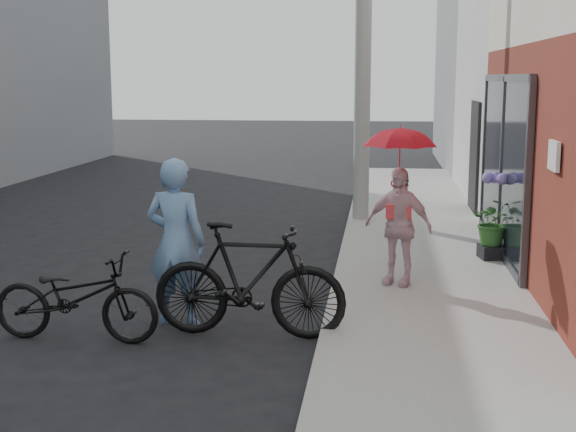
% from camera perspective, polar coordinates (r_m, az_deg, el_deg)
% --- Properties ---
extents(ground, '(80.00, 80.00, 0.00)m').
position_cam_1_polar(ground, '(8.57, -3.41, -7.79)').
color(ground, black).
rests_on(ground, ground).
extents(sidewalk, '(2.20, 24.00, 0.12)m').
position_cam_1_polar(sidewalk, '(10.37, 10.11, -4.44)').
color(sidewalk, '#999994').
rests_on(sidewalk, ground).
extents(curb, '(0.12, 24.00, 0.12)m').
position_cam_1_polar(curb, '(10.36, 3.67, -4.31)').
color(curb, '#9E9E99').
rests_on(curb, ground).
extents(utility_pole, '(0.28, 0.28, 7.00)m').
position_cam_1_polar(utility_pole, '(14.07, 5.39, 13.52)').
color(utility_pole, '#9E9E99').
rests_on(utility_pole, ground).
extents(officer, '(0.70, 0.51, 1.78)m').
position_cam_1_polar(officer, '(8.46, -7.96, -1.86)').
color(officer, '#6B91BE').
rests_on(officer, ground).
extents(bike_left, '(1.71, 0.65, 0.89)m').
position_cam_1_polar(bike_left, '(8.23, -14.87, -5.61)').
color(bike_left, black).
rests_on(bike_left, ground).
extents(bike_right, '(1.98, 0.63, 1.18)m').
position_cam_1_polar(bike_right, '(8.06, -2.78, -4.57)').
color(bike_right, black).
rests_on(bike_right, ground).
extents(kimono_woman, '(0.90, 0.63, 1.42)m').
position_cam_1_polar(kimono_woman, '(9.68, 7.83, -0.72)').
color(kimono_woman, beige).
rests_on(kimono_woman, sidewalk).
extents(parasol, '(0.85, 0.85, 0.75)m').
position_cam_1_polar(parasol, '(9.55, 7.99, 5.69)').
color(parasol, red).
rests_on(parasol, kimono_woman).
extents(planter, '(0.41, 0.41, 0.18)m').
position_cam_1_polar(planter, '(11.43, 14.34, -2.48)').
color(planter, black).
rests_on(planter, sidewalk).
extents(potted_plant, '(0.60, 0.52, 0.66)m').
position_cam_1_polar(potted_plant, '(11.34, 14.44, -0.39)').
color(potted_plant, '#2C6026').
rests_on(potted_plant, planter).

